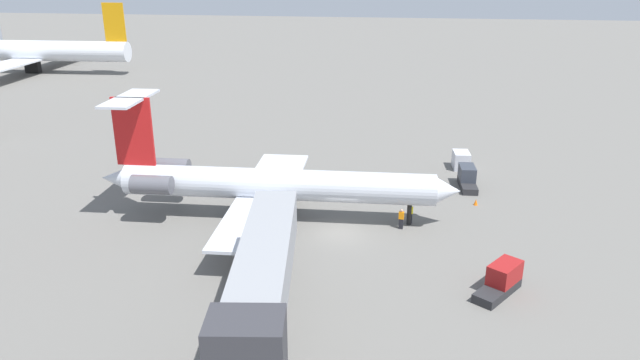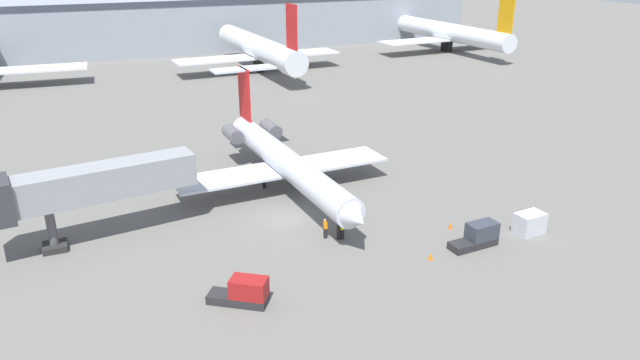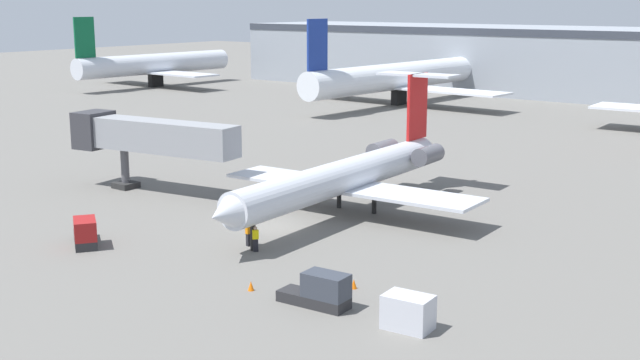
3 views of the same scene
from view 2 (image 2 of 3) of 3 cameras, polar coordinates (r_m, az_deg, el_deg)
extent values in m
cube|color=#66635E|center=(51.20, -2.99, -3.71)|extent=(400.00, 400.00, 0.10)
cylinder|color=silver|center=(55.19, -3.25, 1.70)|extent=(3.67, 25.39, 2.52)
cone|color=silver|center=(44.01, 3.56, -3.73)|extent=(2.49, 2.31, 2.40)
cone|color=silver|center=(67.30, -7.73, 5.26)|extent=(2.26, 2.69, 2.14)
cube|color=silver|center=(58.58, 1.44, 1.94)|extent=(9.85, 4.84, 0.24)
cube|color=silver|center=(54.69, -9.04, 0.18)|extent=(9.85, 4.84, 0.24)
cylinder|color=#595960|center=(64.34, -4.81, 4.98)|extent=(1.64, 3.26, 1.50)
cylinder|color=#595960|center=(63.00, -8.49, 4.45)|extent=(1.64, 3.26, 1.50)
cube|color=red|center=(64.51, -7.37, 8.30)|extent=(0.39, 3.21, 5.60)
cube|color=silver|center=(63.94, -7.49, 10.65)|extent=(6.90, 2.71, 0.20)
cylinder|color=black|center=(47.16, 1.84, -4.77)|extent=(0.36, 0.36, 1.77)
cylinder|color=black|center=(58.25, -2.51, 0.56)|extent=(0.36, 0.36, 1.77)
cylinder|color=black|center=(57.16, -5.46, 0.05)|extent=(0.36, 0.36, 1.77)
cube|color=gray|center=(48.82, -20.81, -0.21)|extent=(15.41, 4.64, 2.60)
cylinder|color=#4C4C51|center=(49.60, -24.62, -4.35)|extent=(0.70, 0.70, 3.56)
cube|color=#262626|center=(50.25, -24.34, -5.92)|extent=(1.80, 1.80, 0.50)
cube|color=black|center=(47.42, 2.18, -5.24)|extent=(0.39, 0.40, 0.85)
cube|color=yellow|center=(47.09, 2.19, -4.46)|extent=(0.46, 0.47, 0.60)
sphere|color=tan|center=(46.91, 2.20, -4.00)|extent=(0.24, 0.24, 0.24)
cube|color=black|center=(47.52, 0.52, -5.16)|extent=(0.29, 0.35, 0.85)
cube|color=orange|center=(47.20, 0.52, -4.38)|extent=(0.32, 0.44, 0.60)
sphere|color=tan|center=(47.01, 0.52, -3.92)|extent=(0.24, 0.24, 0.24)
cube|color=#262628|center=(39.89, -7.98, -11.35)|extent=(4.08, 3.44, 0.60)
cube|color=maroon|center=(39.15, -6.93, -10.35)|extent=(2.77, 2.52, 1.30)
cube|color=#262628|center=(47.72, 14.63, -5.98)|extent=(4.08, 1.64, 0.60)
cube|color=#333842|center=(47.79, 15.47, -4.75)|extent=(2.48, 1.54, 1.30)
cube|color=silver|center=(51.09, 19.69, -3.96)|extent=(2.50, 1.77, 1.74)
cone|color=orange|center=(45.24, 10.70, -7.28)|extent=(0.36, 0.36, 0.55)
cone|color=orange|center=(50.26, 12.57, -4.34)|extent=(0.36, 0.36, 0.55)
cube|color=#8C939E|center=(141.38, -17.18, 14.27)|extent=(155.88, 24.01, 11.38)
cube|color=#333842|center=(129.20, -16.76, 15.97)|extent=(155.88, 0.60, 1.20)
cylinder|color=silver|center=(111.95, -6.06, 12.70)|extent=(5.46, 37.12, 4.15)
cube|color=red|center=(95.89, -2.78, 14.65)|extent=(0.44, 4.01, 7.00)
cube|color=silver|center=(112.22, -6.02, 11.86)|extent=(31.27, 7.10, 0.30)
cube|color=black|center=(112.51, -5.99, 11.06)|extent=(1.20, 2.80, 2.40)
cylinder|color=silver|center=(136.59, 12.30, 13.90)|extent=(5.82, 38.92, 3.80)
cube|color=orange|center=(122.87, 17.63, 15.11)|extent=(0.51, 4.01, 7.00)
cube|color=silver|center=(136.80, 12.25, 13.28)|extent=(32.84, 7.70, 0.30)
cube|color=black|center=(137.03, 12.20, 12.62)|extent=(1.20, 2.80, 2.40)
camera|label=1|loc=(46.55, -57.67, 9.12)|focal=32.81mm
camera|label=3|loc=(52.78, 66.18, 2.15)|focal=46.18mm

